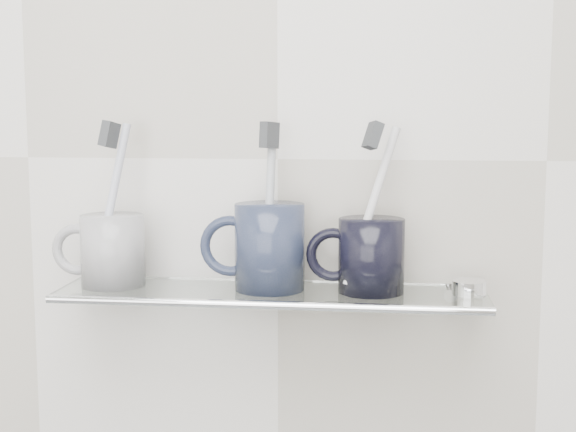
# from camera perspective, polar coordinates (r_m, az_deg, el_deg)

# --- Properties ---
(wall_back) EXTENTS (2.50, 0.00, 2.50)m
(wall_back) POSITION_cam_1_polar(r_m,az_deg,el_deg) (0.98, -0.75, 4.07)
(wall_back) COLOR silver
(wall_back) RESTS_ON ground
(shelf_glass) EXTENTS (0.50, 0.12, 0.01)m
(shelf_glass) POSITION_cam_1_polar(r_m,az_deg,el_deg) (0.94, -1.22, -5.53)
(shelf_glass) COLOR silver
(shelf_glass) RESTS_ON wall_back
(shelf_rail) EXTENTS (0.50, 0.01, 0.01)m
(shelf_rail) POSITION_cam_1_polar(r_m,az_deg,el_deg) (0.89, -1.73, -6.34)
(shelf_rail) COLOR silver
(shelf_rail) RESTS_ON shelf_glass
(bracket_left) EXTENTS (0.02, 0.03, 0.02)m
(bracket_left) POSITION_cam_1_polar(r_m,az_deg,el_deg) (1.04, -12.44, -5.11)
(bracket_left) COLOR silver
(bracket_left) RESTS_ON wall_back
(bracket_right) EXTENTS (0.02, 0.03, 0.02)m
(bracket_right) POSITION_cam_1_polar(r_m,az_deg,el_deg) (0.99, 11.40, -5.76)
(bracket_right) COLOR silver
(bracket_right) RESTS_ON wall_back
(mug_left) EXTENTS (0.08, 0.08, 0.09)m
(mug_left) POSITION_cam_1_polar(r_m,az_deg,el_deg) (0.98, -12.35, -2.40)
(mug_left) COLOR white
(mug_left) RESTS_ON shelf_glass
(mug_left_handle) EXTENTS (0.06, 0.01, 0.06)m
(mug_left_handle) POSITION_cam_1_polar(r_m,az_deg,el_deg) (1.00, -14.75, -2.32)
(mug_left_handle) COLOR white
(mug_left_handle) RESTS_ON mug_left
(toothbrush_left) EXTENTS (0.05, 0.04, 0.19)m
(toothbrush_left) POSITION_cam_1_polar(r_m,az_deg,el_deg) (0.98, -12.45, 0.98)
(toothbrush_left) COLOR silver
(toothbrush_left) RESTS_ON mug_left
(bristles_left) EXTENTS (0.02, 0.03, 0.03)m
(bristles_left) POSITION_cam_1_polar(r_m,az_deg,el_deg) (0.97, -12.59, 5.68)
(bristles_left) COLOR #333638
(bristles_left) RESTS_ON toothbrush_left
(mug_center) EXTENTS (0.10, 0.10, 0.10)m
(mug_center) POSITION_cam_1_polar(r_m,az_deg,el_deg) (0.94, -1.31, -2.21)
(mug_center) COLOR #1A2239
(mug_center) RESTS_ON shelf_glass
(mug_center_handle) EXTENTS (0.07, 0.01, 0.07)m
(mug_center_handle) POSITION_cam_1_polar(r_m,az_deg,el_deg) (0.95, -4.13, -2.15)
(mug_center_handle) COLOR #1A2239
(mug_center_handle) RESTS_ON mug_center
(toothbrush_center) EXTENTS (0.02, 0.03, 0.19)m
(toothbrush_center) POSITION_cam_1_polar(r_m,az_deg,el_deg) (0.93, -1.32, 0.85)
(toothbrush_center) COLOR #A5ACB0
(toothbrush_center) RESTS_ON mug_center
(bristles_center) EXTENTS (0.02, 0.03, 0.03)m
(bristles_center) POSITION_cam_1_polar(r_m,az_deg,el_deg) (0.93, -1.33, 5.77)
(bristles_center) COLOR #333638
(bristles_center) RESTS_ON toothbrush_center
(mug_right) EXTENTS (0.08, 0.08, 0.09)m
(mug_right) POSITION_cam_1_polar(r_m,az_deg,el_deg) (0.93, 5.94, -2.81)
(mug_right) COLOR black
(mug_right) RESTS_ON shelf_glass
(mug_right_handle) EXTENTS (0.06, 0.01, 0.06)m
(mug_right_handle) POSITION_cam_1_polar(r_m,az_deg,el_deg) (0.93, 3.23, -2.77)
(mug_right_handle) COLOR black
(mug_right_handle) RESTS_ON mug_right
(toothbrush_right) EXTENTS (0.07, 0.06, 0.18)m
(toothbrush_right) POSITION_cam_1_polar(r_m,az_deg,el_deg) (0.92, 5.99, 0.74)
(toothbrush_right) COLOR white
(toothbrush_right) RESTS_ON mug_right
(bristles_right) EXTENTS (0.03, 0.03, 0.03)m
(bristles_right) POSITION_cam_1_polar(r_m,az_deg,el_deg) (0.92, 6.06, 5.72)
(bristles_right) COLOR #333638
(bristles_right) RESTS_ON toothbrush_right
(chrome_cap) EXTENTS (0.04, 0.04, 0.02)m
(chrome_cap) POSITION_cam_1_polar(r_m,az_deg,el_deg) (0.94, 12.75, -4.98)
(chrome_cap) COLOR silver
(chrome_cap) RESTS_ON shelf_glass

